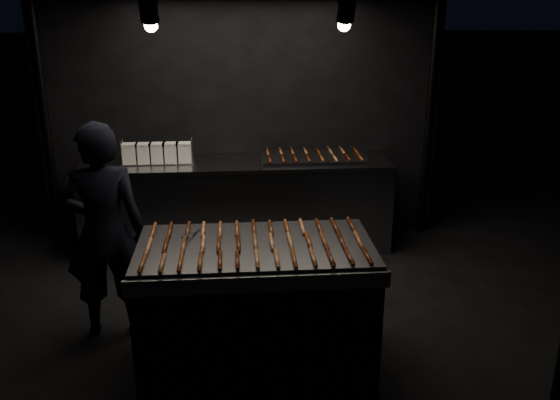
{
  "coord_description": "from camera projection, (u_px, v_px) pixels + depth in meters",
  "views": [
    {
      "loc": [
        -0.1,
        -4.41,
        2.42
      ],
      "look_at": [
        0.24,
        -0.3,
        1.0
      ],
      "focal_mm": 38.0,
      "sensor_mm": 36.0,
      "label": 1
    }
  ],
  "objects": [
    {
      "name": "ground",
      "position": [
        249.0,
        302.0,
        4.95
      ],
      "size": [
        80.0,
        80.0,
        0.0
      ],
      "primitive_type": "plane",
      "color": "black"
    },
    {
      "name": "stall_structure",
      "position": [
        243.0,
        26.0,
        4.59
      ],
      "size": [
        4.3,
        3.3,
        2.62
      ],
      "color": "black",
      "rests_on": "ground"
    },
    {
      "name": "grill_cart",
      "position": [
        256.0,
        306.0,
        3.98
      ],
      "size": [
        1.57,
        0.83,
        0.9
      ],
      "color": "black",
      "rests_on": "ground"
    },
    {
      "name": "sausages_main",
      "position": [
        255.0,
        243.0,
        3.83
      ],
      "size": [
        1.4,
        0.79,
        0.03
      ],
      "color": "#A26034",
      "rests_on": "grill_cart"
    },
    {
      "name": "tongs",
      "position": [
        195.0,
        233.0,
        3.99
      ],
      "size": [
        0.18,
        0.41,
        0.02
      ],
      "primitive_type": null,
      "rotation": [
        0.0,
        0.0,
        -0.35
      ],
      "color": "gray",
      "rests_on": "grill_cart"
    },
    {
      "name": "back_counter",
      "position": [
        238.0,
        206.0,
        5.88
      ],
      "size": [
        3.0,
        0.62,
        0.9
      ],
      "color": "gray",
      "rests_on": "ground"
    },
    {
      "name": "tray_rack",
      "position": [
        157.0,
        153.0,
        5.65
      ],
      "size": [
        0.7,
        0.14,
        0.24
      ],
      "color": "#99999E",
      "rests_on": "back_counter"
    },
    {
      "name": "second_grill",
      "position": [
        313.0,
        158.0,
        5.79
      ],
      "size": [
        1.01,
        0.55,
        0.05
      ],
      "primitive_type": "cube",
      "color": "#3D3D3F",
      "rests_on": "back_counter"
    },
    {
      "name": "sausages_back",
      "position": [
        313.0,
        154.0,
        5.77
      ],
      "size": [
        0.88,
        0.54,
        0.03
      ],
      "color": "brown",
      "rests_on": "second_grill"
    },
    {
      "name": "vendor",
      "position": [
        104.0,
        232.0,
        4.26
      ],
      "size": [
        0.63,
        0.44,
        1.63
      ],
      "primitive_type": "imported",
      "rotation": [
        0.0,
        0.0,
        3.24
      ],
      "color": "black",
      "rests_on": "ground"
    }
  ]
}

